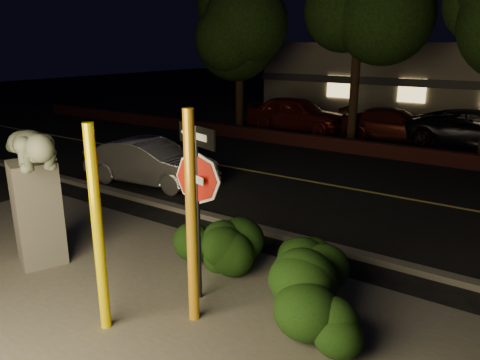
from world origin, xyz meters
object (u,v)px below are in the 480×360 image
parked_car_darkred (395,125)px  parked_car_dark (479,130)px  sculpture (34,180)px  signpost (197,179)px  yellow_pole_left (98,232)px  parked_car_red (296,114)px  silver_sedan (151,162)px  yellow_pole_right (192,221)px

parked_car_darkred → parked_car_dark: size_ratio=0.86×
sculpture → parked_car_darkred: sculpture is taller
parked_car_dark → signpost: bearing=171.7°
yellow_pole_left → signpost: 1.61m
sculpture → parked_car_red: (-2.63, 14.90, -0.81)m
parked_car_red → parked_car_dark: 7.68m
silver_sedan → parked_car_darkred: (3.88, 10.44, 0.00)m
yellow_pole_right → signpost: yellow_pole_right is taller
silver_sedan → parked_car_dark: 12.83m
sculpture → yellow_pole_right: bearing=24.9°
yellow_pole_right → parked_car_darkred: 15.23m
yellow_pole_right → silver_sedan: (-5.54, 4.66, -0.92)m
sculpture → parked_car_dark: (5.02, 15.56, -0.88)m
silver_sedan → yellow_pole_left: bearing=-147.5°
yellow_pole_left → yellow_pole_right: size_ratio=0.95×
parked_car_darkred → signpost: bearing=-177.6°
yellow_pole_left → silver_sedan: bearing=129.8°
signpost → parked_car_darkred: 14.71m
yellow_pole_right → parked_car_dark: (1.49, 15.39, -0.84)m
yellow_pole_left → parked_car_dark: (2.41, 16.28, -0.77)m
signpost → parked_car_dark: 15.04m
signpost → parked_car_red: signpost is taller
yellow_pole_right → silver_sedan: 7.30m
yellow_pole_right → parked_car_red: 15.98m
parked_car_darkred → yellow_pole_right: bearing=-176.7°
yellow_pole_right → silver_sedan: bearing=139.9°
yellow_pole_left → yellow_pole_right: 1.28m
signpost → silver_sedan: size_ratio=0.71×
signpost → parked_car_red: size_ratio=0.60×
yellow_pole_right → sculpture: 3.54m
parked_car_red → parked_car_darkred: (4.50, 0.38, -0.15)m
yellow_pole_left → signpost: size_ratio=1.06×
yellow_pole_left → sculpture: bearing=164.6°
signpost → sculpture: 3.32m
parked_car_red → parked_car_darkred: size_ratio=1.04×
signpost → parked_car_red: bearing=131.1°
sculpture → parked_car_red: 15.15m
signpost → parked_car_darkred: bearing=114.0°
yellow_pole_right → parked_car_red: (-6.16, 14.73, -0.77)m
parked_car_red → sculpture: bearing=-172.3°
parked_car_red → parked_car_darkred: parked_car_red is taller
yellow_pole_right → parked_car_darkred: size_ratio=0.70×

